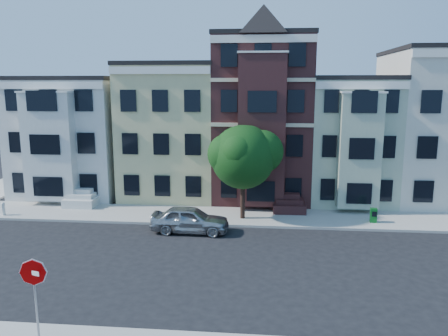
# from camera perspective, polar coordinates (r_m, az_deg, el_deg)

# --- Properties ---
(ground) EXTENTS (120.00, 120.00, 0.00)m
(ground) POSITION_cam_1_polar(r_m,az_deg,el_deg) (21.59, 4.45, -12.86)
(ground) COLOR black
(far_sidewalk) EXTENTS (60.00, 4.00, 0.15)m
(far_sidewalk) POSITION_cam_1_polar(r_m,az_deg,el_deg) (29.08, 4.74, -6.42)
(far_sidewalk) COLOR #9E9B93
(far_sidewalk) RESTS_ON ground
(house_white) EXTENTS (8.00, 9.00, 9.00)m
(house_white) POSITION_cam_1_polar(r_m,az_deg,el_deg) (37.75, -18.47, 3.89)
(house_white) COLOR silver
(house_white) RESTS_ON ground
(house_yellow) EXTENTS (7.00, 9.00, 10.00)m
(house_yellow) POSITION_cam_1_polar(r_m,az_deg,el_deg) (35.24, -6.49, 4.74)
(house_yellow) COLOR #CAC184
(house_yellow) RESTS_ON ground
(house_brown) EXTENTS (7.00, 9.00, 12.00)m
(house_brown) POSITION_cam_1_polar(r_m,az_deg,el_deg) (34.40, 5.03, 6.30)
(house_brown) COLOR #371818
(house_brown) RESTS_ON ground
(house_green) EXTENTS (6.00, 9.00, 9.00)m
(house_green) POSITION_cam_1_polar(r_m,az_deg,el_deg) (35.11, 15.68, 3.57)
(house_green) COLOR #A4B397
(house_green) RESTS_ON ground
(house_cream) EXTENTS (8.00, 9.00, 11.00)m
(house_cream) POSITION_cam_1_polar(r_m,az_deg,el_deg) (36.91, 26.55, 4.73)
(house_cream) COLOR beige
(house_cream) RESTS_ON ground
(street_tree) EXTENTS (6.67, 6.67, 7.48)m
(street_tree) POSITION_cam_1_polar(r_m,az_deg,el_deg) (27.71, 2.49, 0.87)
(street_tree) COLOR #164914
(street_tree) RESTS_ON far_sidewalk
(parked_car) EXTENTS (4.70, 2.01, 1.58)m
(parked_car) POSITION_cam_1_polar(r_m,az_deg,el_deg) (26.21, -4.47, -6.71)
(parked_car) COLOR #9EA1A6
(parked_car) RESTS_ON ground
(newspaper_box) EXTENTS (0.44, 0.40, 0.90)m
(newspaper_box) POSITION_cam_1_polar(r_m,az_deg,el_deg) (29.15, 18.94, -5.87)
(newspaper_box) COLOR #0C541A
(newspaper_box) RESTS_ON far_sidewalk
(fire_hydrant) EXTENTS (0.25, 0.25, 0.69)m
(fire_hydrant) POSITION_cam_1_polar(r_m,az_deg,el_deg) (32.59, -26.85, -4.92)
(fire_hydrant) COLOR beige
(fire_hydrant) RESTS_ON far_sidewalk
(stop_sign) EXTENTS (0.92, 0.39, 3.36)m
(stop_sign) POSITION_cam_1_polar(r_m,az_deg,el_deg) (16.14, -23.40, -15.12)
(stop_sign) COLOR #B20001
(stop_sign) RESTS_ON near_sidewalk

